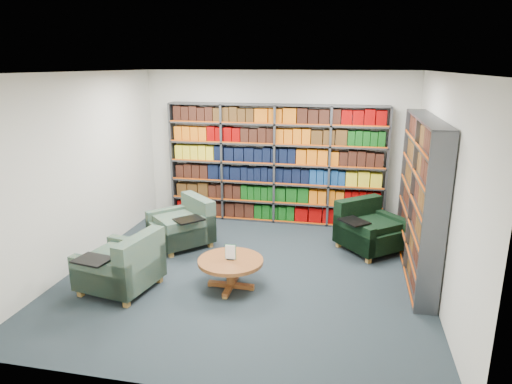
% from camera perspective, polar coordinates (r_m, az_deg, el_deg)
% --- Properties ---
extents(room_shell, '(5.02, 5.02, 2.82)m').
position_cam_1_polar(room_shell, '(6.18, -1.14, 1.65)').
color(room_shell, '#1F2A31').
rests_on(room_shell, ground).
extents(bookshelf_back, '(4.00, 0.28, 2.20)m').
position_cam_1_polar(bookshelf_back, '(8.49, 2.42, 3.42)').
color(bookshelf_back, '#47494F').
rests_on(bookshelf_back, ground).
extents(bookshelf_right, '(0.28, 2.50, 2.20)m').
position_cam_1_polar(bookshelf_right, '(6.76, 19.81, -0.70)').
color(bookshelf_right, '#47494F').
rests_on(bookshelf_right, ground).
extents(chair_teal_left, '(1.21, 1.21, 0.78)m').
position_cam_1_polar(chair_teal_left, '(7.65, -8.83, -4.24)').
color(chair_teal_left, '#073240').
rests_on(chair_teal_left, ground).
extents(chair_green_right, '(1.22, 1.22, 0.79)m').
position_cam_1_polar(chair_green_right, '(7.59, 13.76, -4.64)').
color(chair_green_right, black).
rests_on(chair_green_right, ground).
extents(chair_teal_front, '(1.02, 1.11, 0.80)m').
position_cam_1_polar(chair_teal_front, '(6.31, -16.08, -9.08)').
color(chair_teal_front, '#073240').
rests_on(chair_teal_front, ground).
extents(coffee_table, '(0.87, 0.87, 0.61)m').
position_cam_1_polar(coffee_table, '(6.13, -3.19, -9.14)').
color(coffee_table, '#A05C2B').
rests_on(coffee_table, ground).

